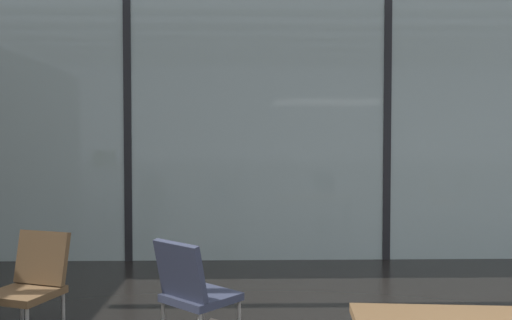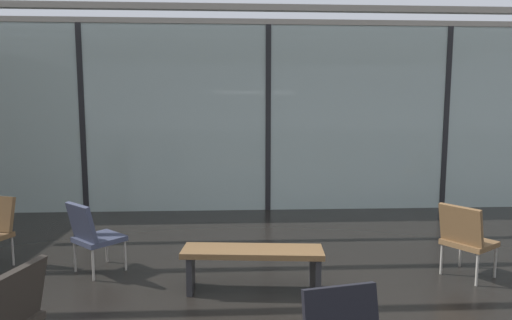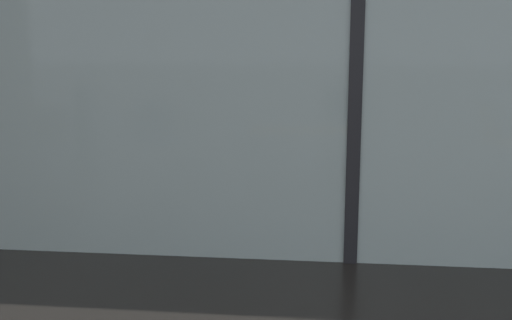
{
  "view_description": "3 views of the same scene",
  "coord_description": "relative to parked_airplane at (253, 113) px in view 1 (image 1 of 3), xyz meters",
  "views": [
    {
      "loc": [
        -1.95,
        -2.11,
        1.63
      ],
      "look_at": [
        -1.81,
        3.98,
        1.41
      ],
      "focal_mm": 37.83,
      "sensor_mm": 36.0,
      "label": 1
    },
    {
      "loc": [
        -0.64,
        -2.93,
        1.93
      ],
      "look_at": [
        -0.11,
        7.52,
        0.71
      ],
      "focal_mm": 29.59,
      "sensor_mm": 36.0,
      "label": 2
    },
    {
      "loc": [
        -0.23,
        0.66,
        1.68
      ],
      "look_at": [
        -0.48,
        2.94,
        1.23
      ],
      "focal_mm": 43.28,
      "sensor_mm": 36.0,
      "label": 3
    }
  ],
  "objects": [
    {
      "name": "glass_curtain_wall",
      "position": [
        1.74,
        -4.34,
        -0.45
      ],
      "size": [
        14.0,
        0.08,
        3.54
      ],
      "primitive_type": "cube",
      "color": "#A3B7B2",
      "rests_on": "ground"
    },
    {
      "name": "window_mullion_0",
      "position": [
        -1.76,
        -4.34,
        -0.45
      ],
      "size": [
        0.1,
        0.12,
        3.54
      ],
      "primitive_type": "cube",
      "color": "black",
      "rests_on": "ground"
    },
    {
      "name": "lounge_chair_4",
      "position": [
        -0.6,
        -7.52,
        -1.73
      ],
      "size": [
        0.71,
        0.71,
        0.87
      ],
      "rotation": [
        0.0,
        0.0,
        2.39
      ],
      "color": "#33384C",
      "rests_on": "ground"
    },
    {
      "name": "parked_airplane",
      "position": [
        0.0,
        0.0,
        0.0
      ],
      "size": [
        11.16,
        4.44,
        4.44
      ],
      "color": "#B2BCD6",
      "rests_on": "ground"
    },
    {
      "name": "window_mullion_1",
      "position": [
        1.74,
        -4.34,
        -0.45
      ],
      "size": [
        0.1,
        0.12,
        3.54
      ],
      "primitive_type": "cube",
      "color": "black",
      "rests_on": "ground"
    },
    {
      "name": "lounge_chair_7",
      "position": [
        -1.94,
        -7.25,
        -1.73
      ],
      "size": [
        0.63,
        0.65,
        0.87
      ],
      "rotation": [
        0.0,
        0.0,
        5.95
      ],
      "color": "brown",
      "rests_on": "ground"
    }
  ]
}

